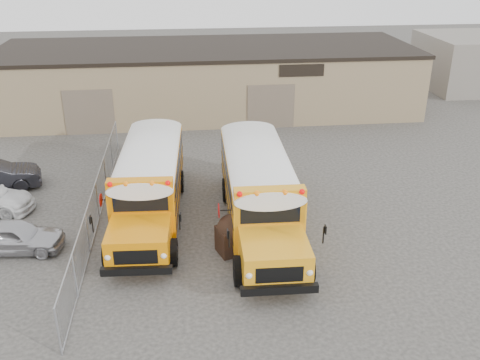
{
  "coord_description": "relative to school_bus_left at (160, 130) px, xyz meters",
  "views": [
    {
      "loc": [
        -1.91,
        -19.43,
        11.83
      ],
      "look_at": [
        0.58,
        3.04,
        1.6
      ],
      "focal_mm": 40.0,
      "sensor_mm": 36.0,
      "label": 1
    }
  ],
  "objects": [
    {
      "name": "car_silver",
      "position": [
        -5.77,
        -9.39,
        -1.16
      ],
      "size": [
        4.11,
        1.97,
        1.36
      ],
      "primitive_type": "imported",
      "rotation": [
        0.0,
        0.0,
        1.48
      ],
      "color": "#B3B3B8",
      "rests_on": "ground"
    },
    {
      "name": "tarp_bundle",
      "position": [
        3.12,
        -10.47,
        -0.97
      ],
      "size": [
        1.4,
        1.33,
        1.7
      ],
      "color": "black",
      "rests_on": "ground"
    },
    {
      "name": "warehouse",
      "position": [
        3.28,
        10.11,
        0.53
      ],
      "size": [
        30.2,
        10.2,
        4.67
      ],
      "color": "#876F53",
      "rests_on": "ground"
    },
    {
      "name": "chainlink_fence",
      "position": [
        -2.72,
        -6.89,
        -0.94
      ],
      "size": [
        0.07,
        18.07,
        1.81
      ],
      "color": "#95989E",
      "rests_on": "ground"
    },
    {
      "name": "school_bus_left",
      "position": [
        0.0,
        0.0,
        0.0
      ],
      "size": [
        3.54,
        11.0,
        3.19
      ],
      "color": "orange",
      "rests_on": "ground"
    },
    {
      "name": "school_bus_right",
      "position": [
        4.72,
        -1.23,
        0.08
      ],
      "size": [
        3.52,
        11.39,
        3.32
      ],
      "color": "orange",
      "rests_on": "ground"
    },
    {
      "name": "ground",
      "position": [
        3.28,
        -9.89,
        -1.84
      ],
      "size": [
        120.0,
        120.0,
        0.0
      ],
      "primitive_type": "plane",
      "color": "#33322F",
      "rests_on": "ground"
    }
  ]
}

